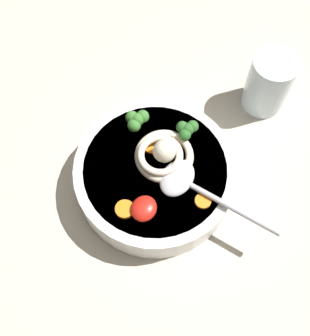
# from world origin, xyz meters

# --- Properties ---
(table_slab) EXTENTS (1.17, 1.17, 0.03)m
(table_slab) POSITION_xyz_m (0.00, 0.00, 0.01)
(table_slab) COLOR #BCB29E
(table_slab) RESTS_ON ground
(soup_bowl) EXTENTS (0.23, 0.23, 0.06)m
(soup_bowl) POSITION_xyz_m (0.04, -0.04, 0.06)
(soup_bowl) COLOR white
(soup_bowl) RESTS_ON table_slab
(noodle_pile) EXTENTS (0.09, 0.09, 0.04)m
(noodle_pile) POSITION_xyz_m (0.02, -0.03, 0.10)
(noodle_pile) COLOR beige
(noodle_pile) RESTS_ON soup_bowl
(soup_spoon) EXTENTS (0.06, 0.17, 0.02)m
(soup_spoon) POSITION_xyz_m (0.04, 0.02, 0.09)
(soup_spoon) COLOR #B7B7BC
(soup_spoon) RESTS_ON soup_bowl
(chili_sauce_dollop) EXTENTS (0.04, 0.03, 0.02)m
(chili_sauce_dollop) POSITION_xyz_m (0.10, -0.02, 0.09)
(chili_sauce_dollop) COLOR red
(chili_sauce_dollop) RESTS_ON soup_bowl
(broccoli_floret_beside_chili) EXTENTS (0.03, 0.03, 0.03)m
(broccoli_floret_beside_chili) POSITION_xyz_m (-0.03, -0.02, 0.10)
(broccoli_floret_beside_chili) COLOR #7A9E60
(broccoli_floret_beside_chili) RESTS_ON soup_bowl
(broccoli_floret_right) EXTENTS (0.04, 0.03, 0.03)m
(broccoli_floret_right) POSITION_xyz_m (-0.01, -0.09, 0.10)
(broccoli_floret_right) COLOR #7A9E60
(broccoli_floret_right) RESTS_ON soup_bowl
(carrot_slice_near_spoon) EXTENTS (0.03, 0.03, 0.00)m
(carrot_slice_near_spoon) POSITION_xyz_m (0.01, -0.06, 0.09)
(carrot_slice_near_spoon) COLOR orange
(carrot_slice_near_spoon) RESTS_ON soup_bowl
(carrot_slice_center) EXTENTS (0.02, 0.02, 0.01)m
(carrot_slice_center) POSITION_xyz_m (-0.01, -0.03, 0.09)
(carrot_slice_center) COLOR orange
(carrot_slice_center) RESTS_ON soup_bowl
(carrot_slice_far) EXTENTS (0.03, 0.03, 0.01)m
(carrot_slice_far) POSITION_xyz_m (0.11, -0.04, 0.09)
(carrot_slice_far) COLOR orange
(carrot_slice_far) RESTS_ON soup_bowl
(carrot_slice_front) EXTENTS (0.02, 0.02, 0.00)m
(carrot_slice_front) POSITION_xyz_m (0.05, 0.05, 0.09)
(carrot_slice_front) COLOR orange
(carrot_slice_front) RESTS_ON soup_bowl
(drinking_glass) EXTENTS (0.07, 0.07, 0.10)m
(drinking_glass) POSITION_xyz_m (-0.18, 0.04, 0.08)
(drinking_glass) COLOR silver
(drinking_glass) RESTS_ON table_slab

